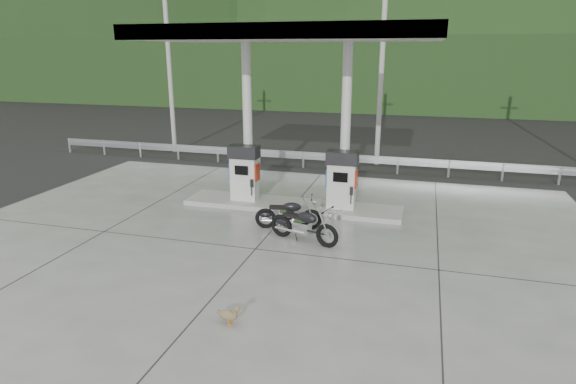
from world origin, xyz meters
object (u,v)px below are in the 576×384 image
(gas_pump_left, at_px, (245,173))
(duck, at_px, (228,315))
(gas_pump_right, at_px, (342,180))
(motorcycle_left, at_px, (288,214))
(motorcycle_right, at_px, (304,226))

(gas_pump_left, relative_size, duck, 3.86)
(gas_pump_right, xyz_separation_m, motorcycle_left, (-1.19, -1.84, -0.63))
(gas_pump_left, bearing_deg, duck, -71.76)
(gas_pump_left, height_order, motorcycle_left, gas_pump_left)
(gas_pump_left, bearing_deg, motorcycle_left, -42.48)
(gas_pump_right, xyz_separation_m, duck, (-0.92, -6.93, -0.88))
(gas_pump_right, bearing_deg, gas_pump_left, 180.00)
(motorcycle_left, bearing_deg, duck, -98.76)
(gas_pump_right, bearing_deg, motorcycle_left, -122.98)
(motorcycle_right, height_order, duck, motorcycle_right)
(motorcycle_left, relative_size, duck, 3.81)
(gas_pump_left, bearing_deg, gas_pump_right, 0.00)
(motorcycle_left, bearing_deg, gas_pump_left, 125.66)
(motorcycle_right, xyz_separation_m, duck, (-0.38, -4.26, -0.28))
(gas_pump_left, xyz_separation_m, duck, (2.28, -6.93, -0.88))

